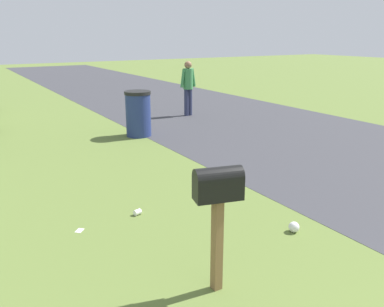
{
  "coord_description": "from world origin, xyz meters",
  "views": [
    {
      "loc": [
        1.26,
        2.49,
        2.47
      ],
      "look_at": [
        5.74,
        -0.23,
        0.92
      ],
      "focal_mm": 37.56,
      "sensor_mm": 36.0,
      "label": 1
    }
  ],
  "objects": [
    {
      "name": "road_asphalt",
      "position": [
        6.0,
        -4.74,
        0.0
      ],
      "size": [
        60.0,
        6.32,
        0.01
      ],
      "primitive_type": "cube",
      "color": "#38383D",
      "rests_on": "ground"
    },
    {
      "name": "trash_bin",
      "position": [
        10.47,
        -1.51,
        0.57
      ],
      "size": [
        0.66,
        0.66,
        1.14
      ],
      "color": "navy",
      "rests_on": "ground"
    },
    {
      "name": "litter_wrapper_far_scatter",
      "position": [
        6.1,
        1.28,
        0.0
      ],
      "size": [
        0.15,
        0.14,
        0.01
      ],
      "primitive_type": "cube",
      "rotation": [
        0.0,
        0.0,
        2.39
      ],
      "color": "silver",
      "rests_on": "ground"
    },
    {
      "name": "pedestrian",
      "position": [
        12.12,
        -3.95,
        0.98
      ],
      "size": [
        0.3,
        0.57,
        1.7
      ],
      "rotation": [
        0.0,
        0.0,
        0.08
      ],
      "color": "#2D3351",
      "rests_on": "ground"
    },
    {
      "name": "mailbox",
      "position": [
        4.15,
        0.45,
        1.03
      ],
      "size": [
        0.31,
        0.49,
        1.29
      ],
      "rotation": [
        0.0,
        0.0,
        -0.25
      ],
      "color": "brown",
      "rests_on": "ground"
    },
    {
      "name": "litter_cup_midfield_b",
      "position": [
        6.16,
        0.43,
        0.04
      ],
      "size": [
        0.1,
        0.12,
        0.08
      ],
      "primitive_type": "cylinder",
      "rotation": [
        0.0,
        1.57,
        4.98
      ],
      "color": "white",
      "rests_on": "ground"
    },
    {
      "name": "litter_bag_midfield_a",
      "position": [
        4.62,
        -1.1,
        0.07
      ],
      "size": [
        0.14,
        0.14,
        0.14
      ],
      "primitive_type": "sphere",
      "color": "silver",
      "rests_on": "ground"
    }
  ]
}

